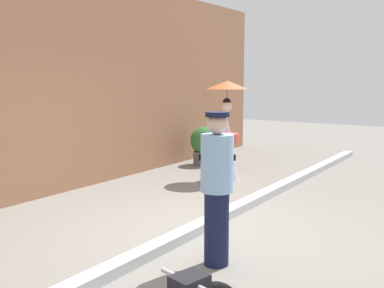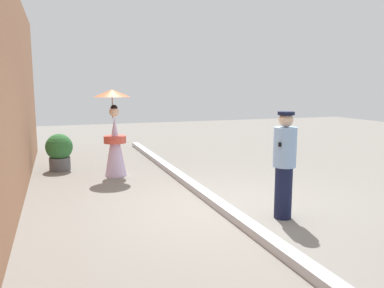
# 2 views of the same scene
# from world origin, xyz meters

# --- Properties ---
(ground_plane) EXTENTS (30.00, 30.00, 0.00)m
(ground_plane) POSITION_xyz_m (0.00, 0.00, 0.00)
(ground_plane) COLOR gray
(sidewalk_curb) EXTENTS (14.00, 0.20, 0.12)m
(sidewalk_curb) POSITION_xyz_m (0.00, 0.00, 0.06)
(sidewalk_curb) COLOR #B2B2B7
(sidewalk_curb) RESTS_ON ground_plane
(person_officer) EXTENTS (0.34, 0.34, 1.62)m
(person_officer) POSITION_xyz_m (-0.79, -0.72, 0.86)
(person_officer) COLOR #141938
(person_officer) RESTS_ON ground_plane
(person_with_parasol) EXTENTS (0.80, 0.80, 1.92)m
(person_with_parasol) POSITION_xyz_m (2.88, 1.26, 0.96)
(person_with_parasol) COLOR silver
(person_with_parasol) RESTS_ON ground_plane
(potted_plant_by_door) EXTENTS (0.64, 0.63, 0.87)m
(potted_plant_by_door) POSITION_xyz_m (3.92, 2.41, 0.47)
(potted_plant_by_door) COLOR #59595B
(potted_plant_by_door) RESTS_ON ground_plane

